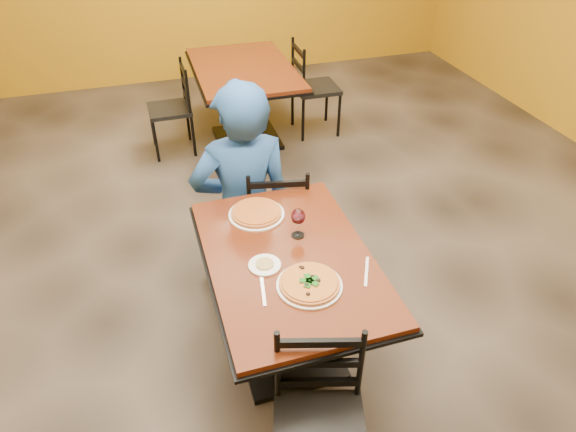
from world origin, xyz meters
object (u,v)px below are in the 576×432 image
object	(u,v)px
table_second	(244,86)
chair_second_left	(169,110)
plate_far	(257,214)
pizza_far	(256,212)
side_plate	(265,265)
chair_main_far	(277,216)
pizza_main	(309,283)
table_main	(289,285)
diner	(242,184)
wine_glass	(298,222)
chair_second_right	(316,88)
plate_main	(309,285)

from	to	relation	value
table_second	chair_second_left	distance (m)	0.73
plate_far	table_second	bearing A→B (deg)	78.73
pizza_far	side_plate	xyz separation A→B (m)	(-0.07, -0.42, -0.02)
table_second	chair_main_far	xyz separation A→B (m)	(-0.23, -1.89, -0.14)
table_second	pizza_main	xyz separation A→B (m)	(-0.35, -2.88, 0.21)
table_main	diner	bearing A→B (deg)	93.73
chair_second_left	pizza_main	world-z (taller)	chair_second_left
wine_glass	chair_main_far	bearing A→B (deg)	84.61
chair_second_right	side_plate	world-z (taller)	chair_second_right
pizza_main	plate_far	xyz separation A→B (m)	(-0.10, 0.62, -0.02)
plate_far	side_plate	xyz separation A→B (m)	(-0.07, -0.42, 0.00)
chair_second_right	plate_far	world-z (taller)	chair_second_right
side_plate	wine_glass	distance (m)	0.30
pizza_main	plate_main	bearing A→B (deg)	0.00
diner	pizza_main	bearing A→B (deg)	95.62
table_second	plate_main	bearing A→B (deg)	-97.00
table_second	chair_second_right	world-z (taller)	chair_second_right
side_plate	plate_main	bearing A→B (deg)	-50.47
pizza_far	diner	bearing A→B (deg)	87.91
pizza_main	side_plate	distance (m)	0.26
chair_second_left	chair_second_right	distance (m)	1.44
plate_main	pizza_far	distance (m)	0.62
chair_second_left	chair_second_right	world-z (taller)	chair_second_right
diner	pizza_far	xyz separation A→B (m)	(-0.02, -0.43, 0.09)
table_second	pizza_far	distance (m)	2.32
table_second	wine_glass	world-z (taller)	wine_glass
table_second	chair_second_right	size ratio (longest dim) A/B	1.50
pizza_far	pizza_main	bearing A→B (deg)	-80.99
plate_main	plate_far	xyz separation A→B (m)	(-0.10, 0.62, 0.00)
table_second	chair_second_right	xyz separation A→B (m)	(0.72, 0.00, -0.10)
chair_main_far	plate_far	world-z (taller)	chair_main_far
diner	wine_glass	size ratio (longest dim) A/B	7.60
wine_glass	pizza_main	bearing A→B (deg)	-99.86
diner	pizza_far	size ratio (longest dim) A/B	4.89
chair_main_far	wine_glass	xyz separation A→B (m)	(-0.06, -0.62, 0.41)
diner	pizza_main	size ratio (longest dim) A/B	4.82
chair_second_left	side_plate	size ratio (longest dim) A/B	5.26
chair_second_left	plate_far	xyz separation A→B (m)	(0.27, -2.27, 0.33)
table_main	pizza_main	world-z (taller)	pizza_main
pizza_far	chair_second_left	bearing A→B (deg)	96.70
pizza_main	pizza_far	bearing A→B (deg)	99.01
table_main	plate_far	world-z (taller)	plate_far
plate_main	side_plate	world-z (taller)	same
chair_main_far	side_plate	size ratio (longest dim) A/B	5.34
chair_second_right	pizza_main	size ratio (longest dim) A/B	3.22
pizza_main	wine_glass	xyz separation A→B (m)	(0.07, 0.38, 0.07)
chair_second_right	pizza_main	world-z (taller)	chair_second_right
chair_second_left	chair_second_right	bearing A→B (deg)	89.54
pizza_far	side_plate	bearing A→B (deg)	-98.88
table_main	wine_glass	bearing A→B (deg)	57.96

